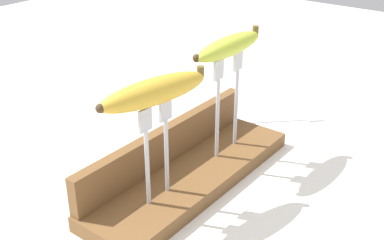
% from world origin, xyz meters
% --- Properties ---
extents(ground_plane, '(3.00, 3.00, 0.00)m').
position_xyz_m(ground_plane, '(0.00, 0.00, 0.00)').
color(ground_plane, silver).
extents(wooden_board, '(0.46, 0.14, 0.03)m').
position_xyz_m(wooden_board, '(0.00, 0.00, 0.01)').
color(wooden_board, brown).
rests_on(wooden_board, ground).
extents(board_backstop, '(0.45, 0.02, 0.07)m').
position_xyz_m(board_backstop, '(0.00, 0.06, 0.06)').
color(board_backstop, brown).
rests_on(board_backstop, wooden_board).
extents(fork_stand_left, '(0.07, 0.01, 0.17)m').
position_xyz_m(fork_stand_left, '(-0.10, -0.01, 0.13)').
color(fork_stand_left, '#B2B2B7').
rests_on(fork_stand_left, wooden_board).
extents(fork_stand_right, '(0.09, 0.01, 0.19)m').
position_xyz_m(fork_stand_right, '(0.10, -0.01, 0.14)').
color(fork_stand_right, '#B2B2B7').
rests_on(fork_stand_right, wooden_board).
extents(banana_raised_left, '(0.20, 0.08, 0.04)m').
position_xyz_m(banana_raised_left, '(-0.10, -0.01, 0.22)').
color(banana_raised_left, gold).
rests_on(banana_raised_left, fork_stand_left).
extents(banana_raised_right, '(0.18, 0.04, 0.04)m').
position_xyz_m(banana_raised_right, '(0.10, -0.01, 0.24)').
color(banana_raised_right, '#B2C138').
rests_on(banana_raised_right, fork_stand_right).
extents(fork_fallen_near, '(0.15, 0.15, 0.01)m').
position_xyz_m(fork_fallen_near, '(0.35, -0.03, 0.00)').
color(fork_fallen_near, '#B2B2B7').
rests_on(fork_fallen_near, ground).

